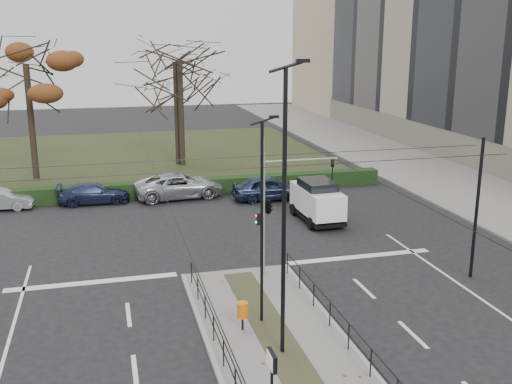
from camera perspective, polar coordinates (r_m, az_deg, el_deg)
ground at (r=21.82m, az=0.93°, el=-12.48°), size 140.00×140.00×0.00m
median_island at (r=19.68m, az=2.93°, el=-15.49°), size 4.40×15.00×0.14m
sidewalk_east at (r=47.88m, az=14.87°, el=2.25°), size 8.00×90.00×0.14m
park at (r=51.68m, az=-15.12°, el=3.10°), size 38.00×26.00×0.10m
hedge at (r=38.50m, az=-15.23°, el=-0.08°), size 38.00×1.00×1.00m
median_railing at (r=19.16m, az=3.06°, el=-13.29°), size 4.14×13.24×0.92m
catenary at (r=21.98m, az=-0.15°, el=-2.63°), size 20.00×34.00×6.00m
traffic_light at (r=24.89m, az=1.37°, el=-1.12°), size 3.56×2.04×5.23m
litter_bin at (r=20.85m, az=-1.29°, el=-11.20°), size 0.39×0.39×1.00m
info_panel at (r=15.48m, az=1.51°, el=-16.58°), size 0.13×0.59×2.27m
streetlamp_median_near at (r=18.03m, az=2.75°, el=-1.94°), size 0.77×0.16×9.18m
streetlamp_median_far at (r=20.35m, az=0.61°, el=-2.79°), size 0.61×0.12×7.30m
parked_car_second at (r=38.28m, az=-23.21°, el=-0.67°), size 3.84×1.60×1.24m
parked_car_third at (r=37.89m, az=-15.19°, el=-0.12°), size 4.31×1.76×1.25m
parked_car_fourth at (r=38.10m, az=-7.32°, el=0.60°), size 5.78×3.06×1.55m
white_van at (r=33.12m, az=5.84°, el=-0.73°), size 2.05×4.29×2.30m
rust_tree at (r=44.54m, az=-21.08°, el=11.28°), size 7.23×7.23×10.51m
bare_tree_center at (r=46.54m, az=-7.28°, el=11.67°), size 8.13×8.13×10.77m
bare_tree_near at (r=46.98m, az=-7.66°, el=11.47°), size 6.73×6.73×10.54m
parked_car_fifth at (r=37.32m, az=1.17°, el=0.39°), size 4.48×1.85×1.52m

